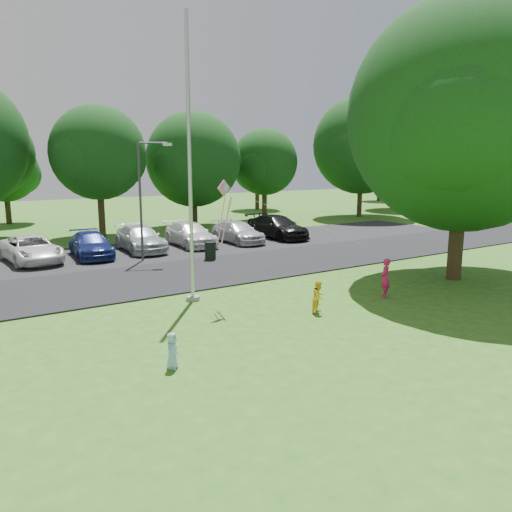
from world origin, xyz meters
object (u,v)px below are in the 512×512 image
flagpole (190,186)px  trash_can (210,251)px  woman (385,278)px  kite (229,203)px  big_tree (466,121)px  child_blue (172,351)px  street_lamp (145,190)px  child_yellow (319,297)px

flagpole → trash_can: size_ratio=10.45×
woman → kite: bearing=-65.6°
big_tree → child_blue: bearing=-171.5°
trash_can → flagpole: bearing=-122.9°
trash_can → kite: (-3.26, -7.61, 3.16)m
woman → child_blue: bearing=-32.0°
flagpole → street_lamp: bearing=80.7°
child_yellow → woman: bearing=-19.0°
trash_can → kite: kite is taller
child_yellow → kite: kite is taller
flagpole → child_yellow: size_ratio=8.97×
child_blue → street_lamp: bearing=24.5°
big_tree → kite: size_ratio=2.01×
street_lamp → child_yellow: 12.10m
street_lamp → big_tree: size_ratio=0.52×
flagpole → big_tree: size_ratio=0.85×
child_blue → trash_can: bearing=11.2°
big_tree → child_yellow: bearing=-176.4°
woman → child_yellow: 3.34m
woman → kite: 6.53m
child_blue → kite: (3.97, 4.03, 3.18)m
flagpole → child_blue: flagpole is taller
child_blue → child_yellow: bearing=-32.0°
kite → street_lamp: bearing=72.6°
child_yellow → trash_can: bearing=61.9°
flagpole → street_lamp: (1.30, 7.90, -0.51)m
flagpole → woman: bearing=-29.8°
woman → child_yellow: bearing=-40.3°
big_tree → woman: (-4.70, -0.37, -5.92)m
flagpole → trash_can: bearing=57.1°
woman → child_blue: size_ratio=1.60×
flagpole → child_yellow: flagpole is taller
flagpole → kite: 1.61m
flagpole → street_lamp: flagpole is taller
big_tree → kite: (-10.09, 1.92, -3.02)m
street_lamp → kite: size_ratio=1.05×
trash_can → kite: size_ratio=0.16×
trash_can → woman: (2.12, -9.90, 0.25)m
child_blue → kite: size_ratio=0.16×
trash_can → big_tree: size_ratio=0.08×
trash_can → woman: bearing=-77.9°
big_tree → woman: big_tree is taller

